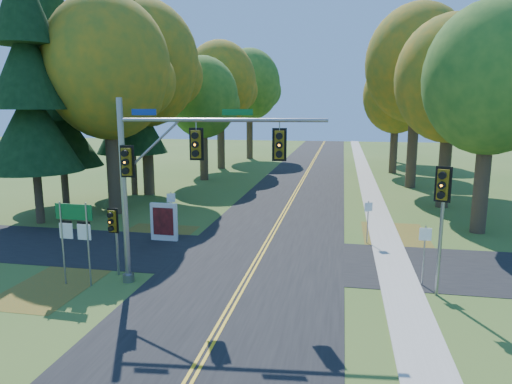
% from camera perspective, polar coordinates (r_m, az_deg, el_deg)
% --- Properties ---
extents(ground, '(160.00, 160.00, 0.00)m').
position_cam_1_polar(ground, '(20.13, -0.65, -9.96)').
color(ground, '#37591F').
rests_on(ground, ground).
extents(road_main, '(8.00, 160.00, 0.02)m').
position_cam_1_polar(road_main, '(20.13, -0.65, -9.93)').
color(road_main, black).
rests_on(road_main, ground).
extents(road_cross, '(60.00, 6.00, 0.02)m').
position_cam_1_polar(road_cross, '(21.98, 0.39, -8.14)').
color(road_cross, black).
rests_on(road_cross, ground).
extents(centerline_left, '(0.10, 160.00, 0.01)m').
position_cam_1_polar(centerline_left, '(20.14, -0.93, -9.87)').
color(centerline_left, gold).
rests_on(centerline_left, road_main).
extents(centerline_right, '(0.10, 160.00, 0.01)m').
position_cam_1_polar(centerline_right, '(20.11, -0.37, -9.91)').
color(centerline_right, gold).
rests_on(centerline_right, road_main).
extents(sidewalk_east, '(1.60, 160.00, 0.06)m').
position_cam_1_polar(sidewalk_east, '(19.93, 17.43, -10.59)').
color(sidewalk_east, '#9E998E').
rests_on(sidewalk_east, ground).
extents(leaf_patch_w_near, '(4.00, 6.00, 0.00)m').
position_cam_1_polar(leaf_patch_w_near, '(25.69, -13.27, -5.67)').
color(leaf_patch_w_near, brown).
rests_on(leaf_patch_w_near, ground).
extents(leaf_patch_e, '(3.50, 8.00, 0.00)m').
position_cam_1_polar(leaf_patch_e, '(25.66, 17.26, -5.88)').
color(leaf_patch_e, brown).
rests_on(leaf_patch_e, ground).
extents(leaf_patch_w_far, '(3.00, 5.00, 0.00)m').
position_cam_1_polar(leaf_patch_w_far, '(20.39, -24.01, -10.63)').
color(leaf_patch_w_far, brown).
rests_on(leaf_patch_w_far, ground).
extents(tree_w_a, '(8.00, 8.00, 14.15)m').
position_cam_1_polar(tree_w_a, '(31.68, -17.87, 14.45)').
color(tree_w_a, '#38281C').
rests_on(tree_w_a, ground).
extents(tree_e_a, '(7.20, 7.20, 12.73)m').
position_cam_1_polar(tree_e_a, '(28.41, 27.41, 12.37)').
color(tree_e_a, '#38281C').
rests_on(tree_e_a, ground).
extents(tree_w_b, '(8.60, 8.60, 15.38)m').
position_cam_1_polar(tree_w_b, '(38.20, -13.67, 15.22)').
color(tree_w_b, '#38281C').
rests_on(tree_w_b, ground).
extents(tree_e_b, '(7.60, 7.60, 13.33)m').
position_cam_1_polar(tree_e_b, '(34.88, 23.29, 12.73)').
color(tree_e_b, '#38281C').
rests_on(tree_e_b, ground).
extents(tree_w_c, '(6.80, 6.80, 11.91)m').
position_cam_1_polar(tree_w_c, '(44.97, -6.57, 11.60)').
color(tree_w_c, '#38281C').
rests_on(tree_w_c, ground).
extents(tree_e_c, '(8.80, 8.80, 15.79)m').
position_cam_1_polar(tree_e_c, '(42.78, 19.62, 14.78)').
color(tree_e_c, '#38281C').
rests_on(tree_e_c, ground).
extents(tree_w_d, '(8.20, 8.20, 14.56)m').
position_cam_1_polar(tree_w_d, '(53.57, -4.40, 13.42)').
color(tree_w_d, '#38281C').
rests_on(tree_w_d, ground).
extents(tree_e_d, '(7.00, 7.00, 12.32)m').
position_cam_1_polar(tree_e_d, '(51.67, 17.22, 11.39)').
color(tree_e_d, '#38281C').
rests_on(tree_e_d, ground).
extents(tree_w_e, '(8.40, 8.40, 14.97)m').
position_cam_1_polar(tree_w_e, '(63.91, -0.73, 13.24)').
color(tree_w_e, '#38281C').
rests_on(tree_w_e, ground).
extents(tree_e_e, '(7.80, 7.80, 13.74)m').
position_cam_1_polar(tree_e_e, '(62.47, 17.30, 12.03)').
color(tree_e_e, '#38281C').
rests_on(tree_e_e, ground).
extents(pine_a, '(5.60, 5.60, 19.48)m').
position_cam_1_polar(pine_a, '(30.60, -26.66, 13.44)').
color(pine_a, '#38281C').
rests_on(pine_a, ground).
extents(pine_b, '(5.60, 5.60, 17.31)m').
position_cam_1_polar(pine_b, '(35.50, -23.55, 11.47)').
color(pine_b, '#38281C').
rests_on(pine_b, ground).
extents(pine_c, '(5.60, 5.60, 20.56)m').
position_cam_1_polar(pine_c, '(38.42, -15.60, 14.10)').
color(pine_c, '#38281C').
rests_on(pine_c, ground).
extents(traffic_mast, '(8.15, 1.35, 7.42)m').
position_cam_1_polar(traffic_mast, '(18.00, -10.38, 3.10)').
color(traffic_mast, gray).
rests_on(traffic_mast, ground).
extents(east_signal_pole, '(0.55, 0.66, 4.97)m').
position_cam_1_polar(east_signal_pole, '(17.88, 22.25, -0.83)').
color(east_signal_pole, gray).
rests_on(east_signal_pole, ground).
extents(ped_signal_pole, '(0.47, 0.54, 2.96)m').
position_cam_1_polar(ped_signal_pole, '(19.89, -17.37, -4.07)').
color(ped_signal_pole, gray).
rests_on(ped_signal_pole, ground).
extents(route_sign_cluster, '(1.60, 0.14, 3.42)m').
position_cam_1_polar(route_sign_cluster, '(19.38, -21.73, -4.08)').
color(route_sign_cluster, gray).
rests_on(route_sign_cluster, ground).
extents(info_kiosk, '(1.48, 0.26, 2.05)m').
position_cam_1_polar(info_kiosk, '(24.88, -11.43, -3.71)').
color(info_kiosk, silver).
rests_on(info_kiosk, ground).
extents(reg_sign_e_north, '(0.41, 0.20, 2.27)m').
position_cam_1_polar(reg_sign_e_north, '(24.50, 13.84, -2.74)').
color(reg_sign_e_north, gray).
rests_on(reg_sign_e_north, ground).
extents(reg_sign_e_south, '(0.47, 0.07, 2.46)m').
position_cam_1_polar(reg_sign_e_south, '(19.35, 20.33, -6.23)').
color(reg_sign_e_south, gray).
rests_on(reg_sign_e_south, ground).
extents(reg_sign_w, '(0.45, 0.18, 2.44)m').
position_cam_1_polar(reg_sign_w, '(25.81, -10.55, -1.68)').
color(reg_sign_w, gray).
rests_on(reg_sign_w, ground).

